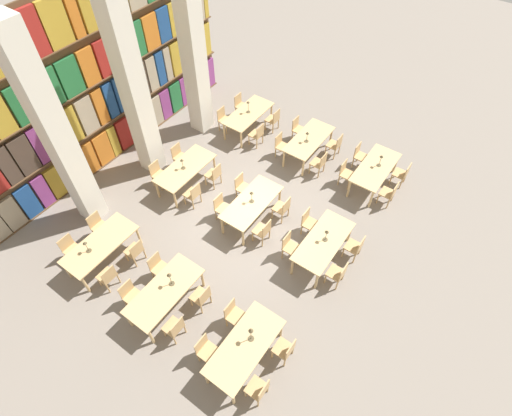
{
  "coord_description": "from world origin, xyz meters",
  "views": [
    {
      "loc": [
        -5.93,
        -4.44,
        9.5
      ],
      "look_at": [
        0.0,
        -0.24,
        0.68
      ],
      "focal_mm": 28.0,
      "sensor_mm": 36.0,
      "label": 1
    }
  ],
  "objects": [
    {
      "name": "chair_32",
      "position": [
        2.88,
        1.74,
        0.47
      ],
      "size": [
        0.42,
        0.4,
        0.87
      ],
      "color": "tan",
      "rests_on": "ground_plane"
    },
    {
      "name": "chair_4",
      "position": [
        -0.42,
        -3.14,
        0.47
      ],
      "size": [
        0.42,
        0.4,
        0.87
      ],
      "color": "tan",
      "rests_on": "ground_plane"
    },
    {
      "name": "chair_22",
      "position": [
        3.96,
        -0.72,
        0.47
      ],
      "size": [
        0.42,
        0.4,
        0.87
      ],
      "color": "tan",
      "rests_on": "ground_plane"
    },
    {
      "name": "reading_table_5",
      "position": [
        3.42,
        0.01,
        0.68
      ],
      "size": [
        2.03,
        0.9,
        0.76
      ],
      "color": "tan",
      "rests_on": "ground_plane"
    },
    {
      "name": "reading_table_7",
      "position": [
        0.01,
        2.47,
        0.68
      ],
      "size": [
        2.03,
        0.9,
        0.76
      ],
      "color": "tan",
      "rests_on": "ground_plane"
    },
    {
      "name": "desk_lamp_2",
      "position": [
        3.57,
        -2.41,
        1.04
      ],
      "size": [
        0.14,
        0.14,
        0.42
      ],
      "color": "brown",
      "rests_on": "reading_table_2"
    },
    {
      "name": "chair_9",
      "position": [
        2.97,
        -1.62,
        0.47
      ],
      "size": [
        0.42,
        0.4,
        0.87
      ],
      "rotation": [
        0.0,
        0.0,
        3.14
      ],
      "color": "tan",
      "rests_on": "ground_plane"
    },
    {
      "name": "desk_lamp_1",
      "position": [
        0.12,
        -2.42,
        1.03
      ],
      "size": [
        0.14,
        0.14,
        0.41
      ],
      "color": "brown",
      "rests_on": "reading_table_1"
    },
    {
      "name": "chair_33",
      "position": [
        2.88,
        3.21,
        0.47
      ],
      "size": [
        0.42,
        0.4,
        0.87
      ],
      "rotation": [
        0.0,
        0.0,
        3.14
      ],
      "color": "tan",
      "rests_on": "ground_plane"
    },
    {
      "name": "reading_table_2",
      "position": [
        3.46,
        -2.36,
        0.68
      ],
      "size": [
        2.03,
        0.9,
        0.76
      ],
      "color": "tan",
      "rests_on": "ground_plane"
    },
    {
      "name": "chair_28",
      "position": [
        -0.5,
        1.73,
        0.47
      ],
      "size": [
        0.42,
        0.4,
        0.87
      ],
      "color": "tan",
      "rests_on": "ground_plane"
    },
    {
      "name": "chair_25",
      "position": [
        -3.92,
        3.13,
        0.47
      ],
      "size": [
        0.42,
        0.4,
        0.87
      ],
      "rotation": [
        0.0,
        0.0,
        3.14
      ],
      "color": "tan",
      "rests_on": "ground_plane"
    },
    {
      "name": "desk_lamp_3",
      "position": [
        -3.21,
        0.01,
        1.08
      ],
      "size": [
        0.14,
        0.14,
        0.48
      ],
      "color": "brown",
      "rests_on": "reading_table_3"
    },
    {
      "name": "chair_17",
      "position": [
        -0.41,
        0.7,
        0.47
      ],
      "size": [
        0.42,
        0.4,
        0.87
      ],
      "rotation": [
        0.0,
        0.0,
        3.14
      ],
      "color": "tan",
      "rests_on": "ground_plane"
    },
    {
      "name": "chair_34",
      "position": [
        3.89,
        1.74,
        0.47
      ],
      "size": [
        0.42,
        0.4,
        0.87
      ],
      "color": "tan",
      "rests_on": "ground_plane"
    },
    {
      "name": "chair_24",
      "position": [
        -3.92,
        1.66,
        0.47
      ],
      "size": [
        0.42,
        0.4,
        0.87
      ],
      "color": "tan",
      "rests_on": "ground_plane"
    },
    {
      "name": "chair_29",
      "position": [
        -0.5,
        3.2,
        0.47
      ],
      "size": [
        0.42,
        0.4,
        0.87
      ],
      "rotation": [
        0.0,
        0.0,
        3.14
      ],
      "color": "tan",
      "rests_on": "ground_plane"
    },
    {
      "name": "chair_8",
      "position": [
        2.97,
        -3.1,
        0.47
      ],
      "size": [
        0.42,
        0.4,
        0.87
      ],
      "color": "tan",
      "rests_on": "ground_plane"
    },
    {
      "name": "chair_19",
      "position": [
        0.6,
        0.7,
        0.47
      ],
      "size": [
        0.42,
        0.4,
        0.87
      ],
      "rotation": [
        0.0,
        0.0,
        3.14
      ],
      "color": "tan",
      "rests_on": "ground_plane"
    },
    {
      "name": "reading_table_6",
      "position": [
        -3.45,
        2.39,
        0.68
      ],
      "size": [
        2.03,
        0.9,
        0.76
      ],
      "color": "tan",
      "rests_on": "ground_plane"
    },
    {
      "name": "desk_lamp_5",
      "position": [
        3.24,
        0.01,
        1.02
      ],
      "size": [
        0.14,
        0.14,
        0.39
      ],
      "color": "brown",
      "rests_on": "reading_table_5"
    },
    {
      "name": "chair_15",
      "position": [
        -2.96,
        0.78,
        0.47
      ],
      "size": [
        0.42,
        0.4,
        0.87
      ],
      "rotation": [
        0.0,
        0.0,
        3.14
      ],
      "color": "tan",
      "rests_on": "ground_plane"
    },
    {
      "name": "pillar_center",
      "position": [
        0.0,
        3.99,
        3.0
      ],
      "size": [
        0.61,
        0.61,
        6.0
      ],
      "color": "silver",
      "rests_on": "ground_plane"
    },
    {
      "name": "chair_31",
      "position": [
        0.5,
        3.2,
        0.47
      ],
      "size": [
        0.42,
        0.4,
        0.87
      ],
      "rotation": [
        0.0,
        0.0,
        3.14
      ],
      "color": "tan",
      "rests_on": "ground_plane"
    },
    {
      "name": "reading_table_1",
      "position": [
        0.08,
        -2.4,
        0.68
      ],
      "size": [
        2.03,
        0.9,
        0.76
      ],
      "color": "tan",
      "rests_on": "ground_plane"
    },
    {
      "name": "chair_30",
      "position": [
        0.5,
        1.73,
        0.47
      ],
      "size": [
        0.42,
        0.4,
        0.87
      ],
      "color": "tan",
      "rests_on": "ground_plane"
    },
    {
      "name": "chair_0",
      "position": [
        -3.92,
        -3.1,
        0.47
      ],
      "size": [
        0.42,
        0.4,
        0.87
      ],
      "color": "tan",
      "rests_on": "ground_plane"
    },
    {
      "name": "desk_lamp_4",
      "position": [
        0.08,
        -0.04,
        1.04
      ],
      "size": [
        0.14,
        0.14,
        0.42
      ],
      "color": "brown",
      "rests_on": "reading_table_4"
    },
    {
      "name": "reading_table_0",
      "position": [
        -3.42,
        -2.36,
        0.68
      ],
      "size": [
        2.03,
        0.9,
        0.76
      ],
      "color": "tan",
      "rests_on": "ground_plane"
    },
    {
      "name": "chair_13",
      "position": [
        -3.94,
        0.78,
        0.47
      ],
      "size": [
        0.42,
        0.4,
        0.87
      ],
      "rotation": [
        0.0,
        0.0,
        3.14
      ],
      "color": "tan",
      "rests_on": "ground_plane"
    },
    {
      "name": "desk_lamp_6",
      "position": [
        -3.75,
        2.44,
        1.03
      ],
      "size": [
        0.14,
        0.14,
        0.4
      ],
      "color": "brown",
      "rests_on": "reading_table_6"
    },
    {
      "name": "chair_23",
      "position": [
        3.96,
        0.75,
        0.47
      ],
      "size": [
        0.42,
        0.4,
        0.87
      ],
      "rotation": [
        0.0,
        0.0,
        3.14
      ],
      "color": "tan",
      "rests_on": "ground_plane"
    },
    {
      "name": "chair_2",
      "position": [
        -2.87,
        -3.1,
        0.47
      ],
      "size": [
        0.42,
        0.4,
        0.87
      ],
      "color": "tan",
      "rests_on": "ground_plane"
    },
    {
      "name": "chair_11",
      "position": [
        3.97,
        -1.62,
        0.47
      ],
      "size": [
        0.42,
        0.4,
        0.87
      ],
      "rotation": [
        0.0,
        0.0,
        3.14
      ],
      "color": "tan",
      "rests_on": "ground_plane"
    },
    {
      "name": "chair_6",
      "position": [
        0.59,
        -3.14,
        0.47
      ],
      "size": [
        0.42,
        0.4,
        0.87
      ],
      "color": "tan",
      "rests_on": "ground_plane"
    },
    {
      "name": "desk_lamp_0",
      "position": [
        -3.21,
        -2.38,
        1.1
      ],
      "size": [
        0.14,
        0.14,
        0.5
      ],
      "color": "brown",
      "rests_on": "reading_table_0"
    },
    {
      "name": "chair_12",
      "position": [
        -3.94,
        -0.69,
        0.47
      ],
      "size": [
        0.42,
        0.4,
        0.87
      ],
      "color": "tan",
      "rests_on": "ground_plane"
    },
    {
      "name": "chair_1",
      "position": [
        -3.92,
        -1.62,
        0.47
      ],
      "size": [
        0.42,
        0.4,
        0.87
      ],
      "rotation": [
        0.0,
        0.0,
        3.14
      ],
      "color": "tan",
      "rests_on": "ground_plane"
    },
    {
      "name": "ground_plane",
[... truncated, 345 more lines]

